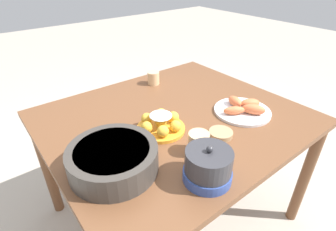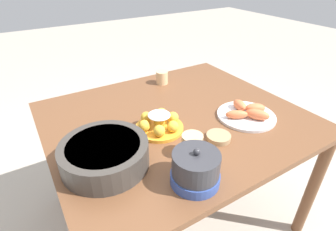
{
  "view_description": "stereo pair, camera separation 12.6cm",
  "coord_description": "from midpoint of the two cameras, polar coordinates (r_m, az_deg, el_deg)",
  "views": [
    {
      "loc": [
        0.73,
        0.88,
        1.44
      ],
      "look_at": [
        0.07,
        0.03,
        0.78
      ],
      "focal_mm": 28.0,
      "sensor_mm": 36.0,
      "label": 1
    },
    {
      "loc": [
        0.63,
        0.95,
        1.44
      ],
      "look_at": [
        0.07,
        0.03,
        0.78
      ],
      "focal_mm": 28.0,
      "sensor_mm": 36.0,
      "label": 2
    }
  ],
  "objects": [
    {
      "name": "ground_plane",
      "position": [
        1.84,
        3.45,
        -20.41
      ],
      "size": [
        12.0,
        12.0,
        0.0
      ],
      "primitive_type": "plane",
      "color": "#B2A899"
    },
    {
      "name": "dining_table",
      "position": [
        1.39,
        4.3,
        -3.39
      ],
      "size": [
        1.25,
        1.09,
        0.74
      ],
      "color": "brown",
      "rests_on": "ground_plane"
    },
    {
      "name": "cake_plate",
      "position": [
        1.21,
        1.09,
        -1.85
      ],
      "size": [
        0.23,
        0.23,
        0.09
      ],
      "color": "gold",
      "rests_on": "dining_table"
    },
    {
      "name": "serving_bowl",
      "position": [
        1.02,
        -10.2,
        -8.34
      ],
      "size": [
        0.34,
        0.34,
        0.1
      ],
      "color": "#3D3833",
      "rests_on": "dining_table"
    },
    {
      "name": "sauce_bowl",
      "position": [
        1.2,
        13.95,
        -4.62
      ],
      "size": [
        0.11,
        0.11,
        0.02
      ],
      "color": "tan",
      "rests_on": "dining_table"
    },
    {
      "name": "seafood_platter",
      "position": [
        1.39,
        19.38,
        0.35
      ],
      "size": [
        0.29,
        0.29,
        0.07
      ],
      "color": "silver",
      "rests_on": "dining_table"
    },
    {
      "name": "cup_near",
      "position": [
        1.68,
        0.85,
        8.23
      ],
      "size": [
        0.07,
        0.07,
        0.08
      ],
      "color": "#DBB27F",
      "rests_on": "dining_table"
    },
    {
      "name": "cup_far",
      "position": [
        1.07,
        8.65,
        -6.5
      ],
      "size": [
        0.09,
        0.09,
        0.09
      ],
      "color": "#DBB27F",
      "rests_on": "dining_table"
    },
    {
      "name": "warming_pot",
      "position": [
        0.94,
        9.92,
        -11.51
      ],
      "size": [
        0.18,
        0.18,
        0.15
      ],
      "color": "#334C99",
      "rests_on": "dining_table"
    }
  ]
}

